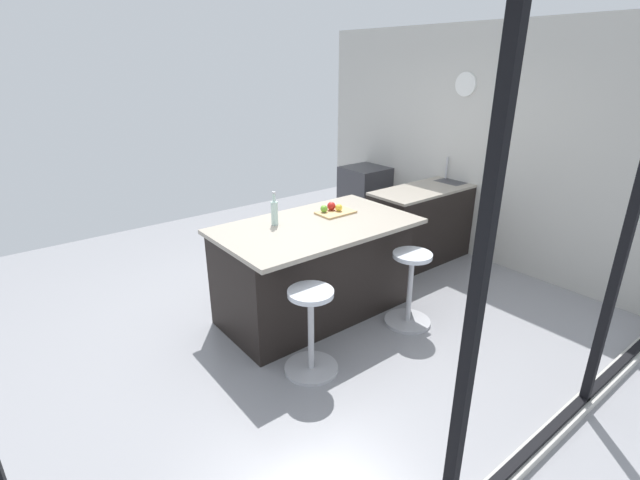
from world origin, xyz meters
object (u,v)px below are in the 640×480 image
stool_by_window (410,291)px  apple_yellow (339,208)px  water_bottle (274,212)px  apple_red (331,206)px  cutting_board (336,212)px  oven_range (365,197)px  apple_green (324,209)px  kitchen_island (314,269)px  stool_middle (311,334)px

stool_by_window → apple_yellow: bearing=-75.4°
apple_yellow → water_bottle: size_ratio=0.23×
apple_red → cutting_board: bearing=92.3°
oven_range → apple_red: apple_red is taller
apple_yellow → apple_green: bearing=-24.6°
kitchen_island → stool_by_window: (-0.58, 0.72, -0.14)m
kitchen_island → apple_green: bearing=-149.4°
stool_middle → apple_green: apple_green is taller
apple_red → apple_yellow: size_ratio=1.18×
stool_by_window → cutting_board: size_ratio=2.02×
apple_red → water_bottle: (0.65, -0.03, 0.06)m
kitchen_island → apple_red: size_ratio=22.14×
cutting_board → apple_red: size_ratio=4.31×
kitchen_island → apple_yellow: size_ratio=26.09×
water_bottle → apple_yellow: bearing=171.7°
cutting_board → apple_red: bearing=-87.7°
stool_middle → water_bottle: (-0.27, -0.90, 0.73)m
oven_range → water_bottle: (2.51, 1.42, 0.63)m
oven_range → kitchen_island: (2.20, 1.60, 0.03)m
stool_by_window → apple_yellow: apple_yellow is taller
oven_range → stool_by_window: 2.83m
oven_range → stool_by_window: bearing=55.1°
water_bottle → kitchen_island: bearing=150.3°
oven_range → kitchen_island: size_ratio=0.48×
apple_yellow → apple_green: (0.14, -0.06, 0.00)m
apple_yellow → water_bottle: (0.69, -0.10, 0.07)m
kitchen_island → water_bottle: bearing=-29.7°
water_bottle → stool_by_window: bearing=134.9°
kitchen_island → stool_by_window: 0.93m
stool_by_window → apple_green: 1.14m
stool_middle → apple_yellow: apple_yellow is taller
cutting_board → apple_red: (0.00, -0.06, 0.05)m
stool_by_window → kitchen_island: bearing=-51.0°
stool_by_window → apple_yellow: (0.21, -0.80, 0.66)m
apple_red → apple_yellow: bearing=117.7°
apple_red → apple_green: 0.10m
water_bottle → apple_red: bearing=177.4°
stool_middle → water_bottle: water_bottle is taller
kitchen_island → stool_by_window: size_ratio=2.55×
stool_by_window → apple_green: bearing=-68.2°
kitchen_island → apple_yellow: (-0.38, -0.08, 0.53)m
stool_middle → kitchen_island: bearing=-129.0°
oven_range → apple_yellow: apple_yellow is taller
apple_yellow → oven_range: bearing=-140.2°
kitchen_island → cutting_board: cutting_board is taller
oven_range → apple_yellow: 2.44m
apple_red → apple_yellow: apple_red is taller
stool_middle → cutting_board: size_ratio=2.02×
oven_range → stool_by_window: (1.62, 2.32, -0.10)m
cutting_board → water_bottle: bearing=-8.1°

